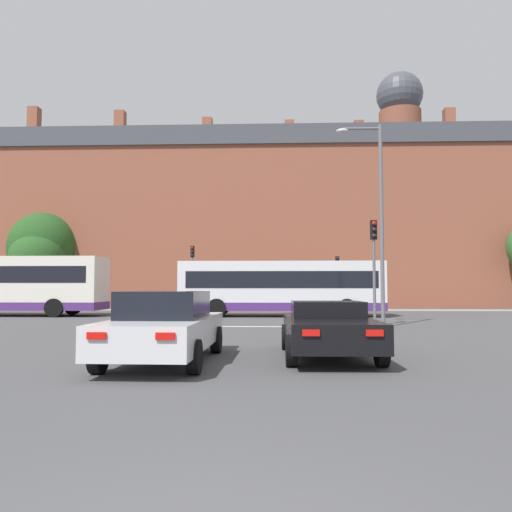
{
  "coord_description": "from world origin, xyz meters",
  "views": [
    {
      "loc": [
        0.47,
        -2.6,
        1.57
      ],
      "look_at": [
        -0.54,
        24.31,
        3.29
      ],
      "focal_mm": 35.0,
      "sensor_mm": 36.0,
      "label": 1
    }
  ],
  "objects_px": {
    "traffic_light_near_right": "(374,255)",
    "street_lamp_junction": "(375,205)",
    "car_saloon_left": "(165,326)",
    "traffic_light_far_right": "(337,274)",
    "bus_crossing_lead": "(281,287)",
    "bus_crossing_trailing": "(3,284)",
    "traffic_light_far_left": "(192,267)",
    "car_roadster_right": "(328,328)",
    "pedestrian_waiting": "(252,297)"
  },
  "relations": [
    {
      "from": "traffic_light_near_right",
      "to": "pedestrian_waiting",
      "type": "relative_size",
      "value": 2.7
    },
    {
      "from": "car_saloon_left",
      "to": "traffic_light_near_right",
      "type": "bearing_deg",
      "value": 58.62
    },
    {
      "from": "bus_crossing_lead",
      "to": "street_lamp_junction",
      "type": "height_order",
      "value": "street_lamp_junction"
    },
    {
      "from": "car_saloon_left",
      "to": "street_lamp_junction",
      "type": "relative_size",
      "value": 0.6
    },
    {
      "from": "traffic_light_near_right",
      "to": "traffic_light_far_right",
      "type": "distance_m",
      "value": 13.89
    },
    {
      "from": "car_roadster_right",
      "to": "traffic_light_near_right",
      "type": "distance_m",
      "value": 10.07
    },
    {
      "from": "car_saloon_left",
      "to": "bus_crossing_lead",
      "type": "bearing_deg",
      "value": 81.92
    },
    {
      "from": "traffic_light_far_right",
      "to": "car_saloon_left",
      "type": "bearing_deg",
      "value": -105.47
    },
    {
      "from": "pedestrian_waiting",
      "to": "car_saloon_left",
      "type": "bearing_deg",
      "value": -123.98
    },
    {
      "from": "bus_crossing_lead",
      "to": "traffic_light_far_left",
      "type": "distance_m",
      "value": 9.59
    },
    {
      "from": "traffic_light_near_right",
      "to": "traffic_light_far_right",
      "type": "bearing_deg",
      "value": 89.09
    },
    {
      "from": "car_saloon_left",
      "to": "bus_crossing_lead",
      "type": "relative_size",
      "value": 0.44
    },
    {
      "from": "traffic_light_near_right",
      "to": "pedestrian_waiting",
      "type": "distance_m",
      "value": 16.08
    },
    {
      "from": "traffic_light_far_right",
      "to": "pedestrian_waiting",
      "type": "xyz_separation_m",
      "value": [
        -5.98,
        1.0,
        -1.6
      ]
    },
    {
      "from": "bus_crossing_trailing",
      "to": "traffic_light_near_right",
      "type": "relative_size",
      "value": 2.6
    },
    {
      "from": "traffic_light_near_right",
      "to": "street_lamp_junction",
      "type": "height_order",
      "value": "street_lamp_junction"
    },
    {
      "from": "bus_crossing_lead",
      "to": "traffic_light_near_right",
      "type": "xyz_separation_m",
      "value": [
        3.78,
        -6.8,
        1.33
      ]
    },
    {
      "from": "traffic_light_near_right",
      "to": "street_lamp_junction",
      "type": "bearing_deg",
      "value": -95.78
    },
    {
      "from": "bus_crossing_lead",
      "to": "traffic_light_near_right",
      "type": "relative_size",
      "value": 2.53
    },
    {
      "from": "bus_crossing_trailing",
      "to": "traffic_light_far_left",
      "type": "distance_m",
      "value": 12.05
    },
    {
      "from": "traffic_light_near_right",
      "to": "traffic_light_far_right",
      "type": "relative_size",
      "value": 1.17
    },
    {
      "from": "traffic_light_far_left",
      "to": "street_lamp_junction",
      "type": "distance_m",
      "value": 17.7
    },
    {
      "from": "car_roadster_right",
      "to": "traffic_light_far_right",
      "type": "relative_size",
      "value": 1.21
    },
    {
      "from": "traffic_light_far_left",
      "to": "pedestrian_waiting",
      "type": "bearing_deg",
      "value": 11.78
    },
    {
      "from": "bus_crossing_lead",
      "to": "traffic_light_far_left",
      "type": "xyz_separation_m",
      "value": [
        -6.15,
        7.21,
        1.41
      ]
    },
    {
      "from": "car_roadster_right",
      "to": "bus_crossing_lead",
      "type": "bearing_deg",
      "value": 92.2
    },
    {
      "from": "car_roadster_right",
      "to": "street_lamp_junction",
      "type": "height_order",
      "value": "street_lamp_junction"
    },
    {
      "from": "traffic_light_near_right",
      "to": "car_saloon_left",
      "type": "bearing_deg",
      "value": -122.24
    },
    {
      "from": "pedestrian_waiting",
      "to": "traffic_light_far_right",
      "type": "bearing_deg",
      "value": -41.84
    },
    {
      "from": "traffic_light_far_right",
      "to": "street_lamp_junction",
      "type": "relative_size",
      "value": 0.45
    },
    {
      "from": "traffic_light_far_left",
      "to": "bus_crossing_trailing",
      "type": "bearing_deg",
      "value": -142.71
    },
    {
      "from": "traffic_light_far_left",
      "to": "traffic_light_near_right",
      "type": "xyz_separation_m",
      "value": [
        9.93,
        -14.01,
        -0.09
      ]
    },
    {
      "from": "car_saloon_left",
      "to": "street_lamp_junction",
      "type": "distance_m",
      "value": 12.33
    },
    {
      "from": "car_roadster_right",
      "to": "traffic_light_near_right",
      "type": "xyz_separation_m",
      "value": [
        2.92,
        9.37,
        2.29
      ]
    },
    {
      "from": "bus_crossing_trailing",
      "to": "traffic_light_far_right",
      "type": "xyz_separation_m",
      "value": [
        19.68,
        7.13,
        0.77
      ]
    },
    {
      "from": "car_saloon_left",
      "to": "traffic_light_far_right",
      "type": "xyz_separation_m",
      "value": [
        6.68,
        24.12,
        1.79
      ]
    },
    {
      "from": "traffic_light_far_left",
      "to": "street_lamp_junction",
      "type": "height_order",
      "value": "street_lamp_junction"
    },
    {
      "from": "street_lamp_junction",
      "to": "pedestrian_waiting",
      "type": "bearing_deg",
      "value": 110.28
    },
    {
      "from": "bus_crossing_trailing",
      "to": "street_lamp_junction",
      "type": "bearing_deg",
      "value": -110.64
    },
    {
      "from": "traffic_light_far_right",
      "to": "pedestrian_waiting",
      "type": "relative_size",
      "value": 2.31
    },
    {
      "from": "traffic_light_near_right",
      "to": "bus_crossing_lead",
      "type": "bearing_deg",
      "value": 119.07
    },
    {
      "from": "car_roadster_right",
      "to": "traffic_light_far_right",
      "type": "distance_m",
      "value": 23.54
    },
    {
      "from": "car_roadster_right",
      "to": "traffic_light_far_right",
      "type": "height_order",
      "value": "traffic_light_far_right"
    },
    {
      "from": "bus_crossing_trailing",
      "to": "traffic_light_far_right",
      "type": "bearing_deg",
      "value": -70.08
    },
    {
      "from": "traffic_light_near_right",
      "to": "street_lamp_junction",
      "type": "xyz_separation_m",
      "value": [
        -0.06,
        -0.56,
        2.0
      ]
    },
    {
      "from": "bus_crossing_lead",
      "to": "traffic_light_near_right",
      "type": "height_order",
      "value": "traffic_light_near_right"
    },
    {
      "from": "traffic_light_far_left",
      "to": "street_lamp_junction",
      "type": "xyz_separation_m",
      "value": [
        9.87,
        -14.57,
        1.91
      ]
    },
    {
      "from": "car_roadster_right",
      "to": "bus_crossing_lead",
      "type": "height_order",
      "value": "bus_crossing_lead"
    },
    {
      "from": "traffic_light_far_left",
      "to": "pedestrian_waiting",
      "type": "relative_size",
      "value": 2.79
    },
    {
      "from": "traffic_light_far_right",
      "to": "pedestrian_waiting",
      "type": "distance_m",
      "value": 6.27
    }
  ]
}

